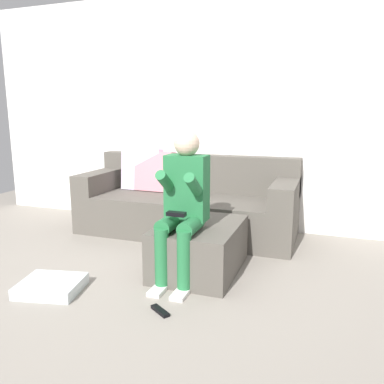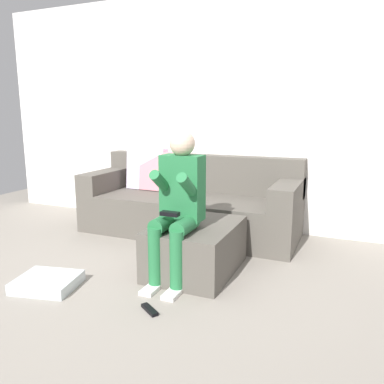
{
  "view_description": "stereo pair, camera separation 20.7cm",
  "coord_description": "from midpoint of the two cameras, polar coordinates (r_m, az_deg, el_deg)",
  "views": [
    {
      "loc": [
        1.35,
        -2.11,
        1.27
      ],
      "look_at": [
        0.18,
        1.18,
        0.56
      ],
      "focal_mm": 35.93,
      "sensor_mm": 36.0,
      "label": 1
    },
    {
      "loc": [
        1.55,
        -2.04,
        1.27
      ],
      "look_at": [
        0.18,
        1.18,
        0.56
      ],
      "focal_mm": 35.93,
      "sensor_mm": 36.0,
      "label": 2
    }
  ],
  "objects": [
    {
      "name": "remote_near_ottoman",
      "position": [
        2.64,
        -7.11,
        -17.13
      ],
      "size": [
        0.17,
        0.13,
        0.02
      ],
      "primitive_type": "cube",
      "rotation": [
        0.0,
        0.0,
        -0.6
      ],
      "color": "black",
      "rests_on": "ground_plane"
    },
    {
      "name": "person_seated",
      "position": [
        2.91,
        -3.38,
        -1.25
      ],
      "size": [
        0.32,
        0.57,
        1.15
      ],
      "color": "#26723F",
      "rests_on": "ground_plane"
    },
    {
      "name": "storage_bin",
      "position": [
        3.1,
        -22.03,
        -12.82
      ],
      "size": [
        0.5,
        0.45,
        0.08
      ],
      "primitive_type": "cube",
      "rotation": [
        0.0,
        0.0,
        0.21
      ],
      "color": "silver",
      "rests_on": "ground_plane"
    },
    {
      "name": "wall_back",
      "position": [
        4.44,
        0.5,
        11.79
      ],
      "size": [
        5.59,
        0.1,
        2.59
      ],
      "primitive_type": "cube",
      "color": "white",
      "rests_on": "ground_plane"
    },
    {
      "name": "ground_plane",
      "position": [
        2.84,
        -14.26,
        -15.55
      ],
      "size": [
        7.26,
        7.26,
        0.0
      ],
      "primitive_type": "plane",
      "color": "gray"
    },
    {
      "name": "ottoman",
      "position": [
        3.17,
        -0.74,
        -8.27
      ],
      "size": [
        0.62,
        0.84,
        0.4
      ],
      "primitive_type": "cube",
      "color": "#59544C",
      "rests_on": "ground_plane"
    },
    {
      "name": "couch_sectional",
      "position": [
        4.18,
        -2.33,
        -1.74
      ],
      "size": [
        2.3,
        0.87,
        0.89
      ],
      "color": "#59544C",
      "rests_on": "ground_plane"
    }
  ]
}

